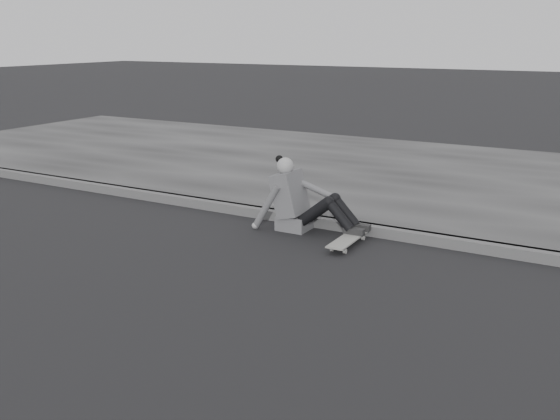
{
  "coord_description": "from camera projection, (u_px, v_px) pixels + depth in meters",
  "views": [
    {
      "loc": [
        0.59,
        -3.98,
        2.24
      ],
      "look_at": [
        -2.42,
        1.44,
        0.5
      ],
      "focal_mm": 40.0,
      "sensor_mm": 36.0,
      "label": 1
    }
  ],
  "objects": [
    {
      "name": "ground",
      "position": [
        488.0,
        377.0,
        4.23
      ],
      "size": [
        80.0,
        80.0,
        0.0
      ],
      "primitive_type": "plane",
      "color": "black",
      "rests_on": "ground"
    },
    {
      "name": "curb",
      "position": [
        540.0,
        256.0,
        6.39
      ],
      "size": [
        24.0,
        0.16,
        0.12
      ],
      "primitive_type": "cube",
      "color": "#4E4E4E",
      "rests_on": "ground"
    },
    {
      "name": "skateboard",
      "position": [
        348.0,
        239.0,
        6.87
      ],
      "size": [
        0.2,
        0.78,
        0.09
      ],
      "color": "gray",
      "rests_on": "ground"
    },
    {
      "name": "seated_woman",
      "position": [
        299.0,
        201.0,
        7.34
      ],
      "size": [
        1.38,
        0.46,
        0.88
      ],
      "color": "#565658",
      "rests_on": "ground"
    }
  ]
}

